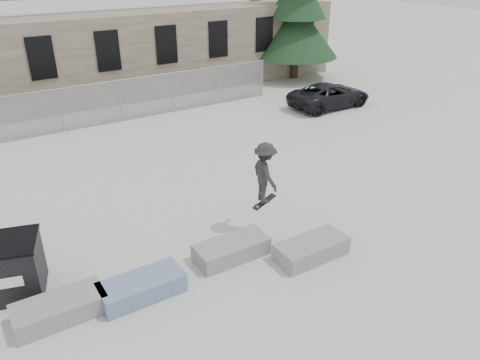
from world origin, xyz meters
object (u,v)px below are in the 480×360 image
at_px(planter_far_left, 60,308).
at_px(skateboarder, 265,173).
at_px(planter_center_left, 142,286).
at_px(planter_offset, 311,248).
at_px(spruce_tree, 298,3).
at_px(suv, 330,95).
at_px(planter_center_right, 231,249).

bearing_deg(planter_far_left, skateboarder, 5.48).
bearing_deg(planter_center_left, planter_far_left, 171.77).
xyz_separation_m(planter_offset, spruce_tree, (11.86, 15.87, 4.32)).
relative_size(suv, skateboarder, 2.35).
xyz_separation_m(planter_far_left, planter_center_left, (1.84, -0.27, 0.00)).
relative_size(planter_far_left, suv, 0.44).
height_order(planter_center_left, skateboarder, skateboarder).
bearing_deg(planter_center_left, suv, 32.65).
height_order(spruce_tree, skateboarder, spruce_tree).
relative_size(planter_center_right, spruce_tree, 0.17).
xyz_separation_m(planter_far_left, suv, (15.85, 8.71, 0.36)).
distance_m(planter_far_left, spruce_tree, 23.74).
relative_size(planter_far_left, planter_center_left, 1.00).
distance_m(planter_center_right, suv, 14.37).
bearing_deg(spruce_tree, skateboarder, -130.86).
bearing_deg(skateboarder, planter_far_left, 103.24).
distance_m(planter_center_right, spruce_tree, 20.57).
height_order(planter_center_left, spruce_tree, spruce_tree).
height_order(planter_far_left, planter_center_left, same).
bearing_deg(planter_center_left, planter_center_right, 4.24).
bearing_deg(skateboarder, planter_center_left, 109.23).
xyz_separation_m(planter_offset, skateboarder, (-0.32, 1.78, 1.62)).
bearing_deg(planter_center_right, planter_center_left, -175.76).
distance_m(planter_center_left, planter_offset, 4.57).
bearing_deg(suv, planter_center_left, 122.46).
relative_size(planter_center_left, spruce_tree, 0.17).
relative_size(planter_center_right, suv, 0.44).
xyz_separation_m(spruce_tree, suv, (-2.32, -5.95, -3.96)).
relative_size(planter_center_left, planter_offset, 1.00).
xyz_separation_m(planter_center_left, suv, (14.00, 8.97, 0.36)).
distance_m(planter_center_left, suv, 16.64).
height_order(suv, skateboarder, skateboarder).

